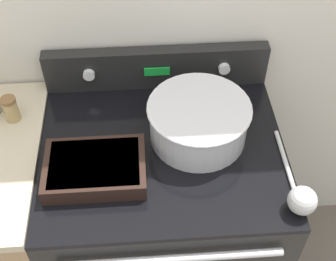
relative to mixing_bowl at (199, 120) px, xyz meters
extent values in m
cube|color=silver|center=(-0.12, 0.33, 0.23)|extent=(8.00, 0.05, 2.50)
cube|color=black|center=(-0.12, -0.04, -0.56)|extent=(0.79, 0.67, 0.92)
cube|color=black|center=(-0.12, -0.04, -0.09)|extent=(0.79, 0.67, 0.02)
cylinder|color=silver|center=(-0.12, -0.39, -0.15)|extent=(0.65, 0.02, 0.02)
cube|color=black|center=(-0.12, 0.27, 0.00)|extent=(0.79, 0.05, 0.15)
cylinder|color=white|center=(-0.36, 0.23, 0.01)|extent=(0.04, 0.02, 0.04)
cylinder|color=white|center=(0.12, 0.23, 0.01)|extent=(0.04, 0.02, 0.04)
cube|color=green|center=(-0.12, 0.24, 0.01)|extent=(0.09, 0.01, 0.03)
cylinder|color=silver|center=(0.00, 0.00, -0.01)|extent=(0.31, 0.31, 0.13)
torus|color=silver|center=(0.00, 0.00, 0.05)|extent=(0.33, 0.33, 0.01)
cylinder|color=beige|center=(0.00, 0.00, 0.04)|extent=(0.29, 0.29, 0.02)
cube|color=black|center=(-0.33, -0.14, -0.05)|extent=(0.30, 0.21, 0.06)
cube|color=#D1BC7A|center=(-0.33, -0.14, -0.03)|extent=(0.27, 0.19, 0.03)
cylinder|color=#B7B7B7|center=(0.26, -0.16, -0.07)|extent=(0.01, 0.30, 0.01)
sphere|color=#B7B7B7|center=(0.26, -0.30, -0.03)|extent=(0.08, 0.08, 0.08)
cylinder|color=tan|center=(-0.61, 0.11, -0.02)|extent=(0.05, 0.05, 0.08)
cylinder|color=brown|center=(-0.61, 0.11, 0.02)|extent=(0.05, 0.05, 0.01)
camera|label=1|loc=(-0.17, -1.02, 1.06)|focal=50.00mm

